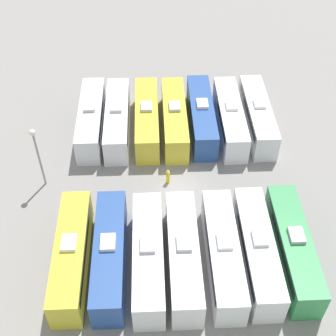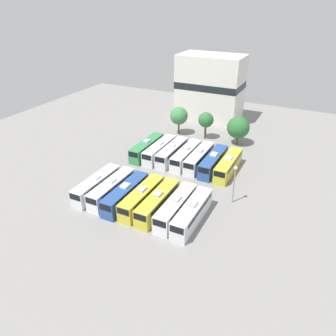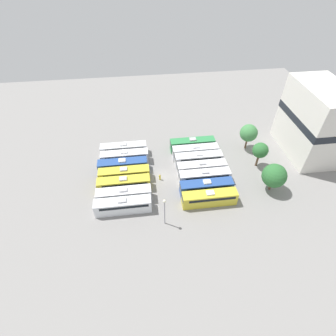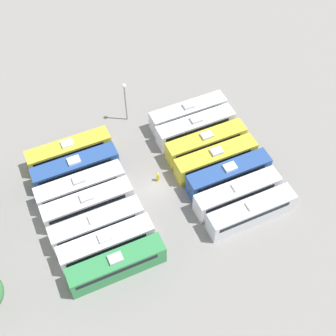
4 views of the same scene
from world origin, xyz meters
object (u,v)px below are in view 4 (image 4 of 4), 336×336
bus_5 (195,127)px  bus_6 (188,113)px  bus_3 (215,159)px  bus_10 (88,204)px  light_pole (125,96)px  bus_4 (206,143)px  bus_7 (116,265)px  bus_11 (80,187)px  bus_2 (228,174)px  bus_9 (97,225)px  bus_0 (251,212)px  worker_person (158,177)px  bus_1 (237,193)px  bus_8 (106,244)px  bus_12 (75,168)px  bus_13 (69,151)px

bus_5 → bus_6: 2.85m
bus_3 → bus_10: size_ratio=1.00×
light_pole → bus_4: bearing=-142.7°
bus_7 → bus_11: size_ratio=1.00×
bus_2 → bus_9: bearing=90.2°
bus_0 → worker_person: bearing=38.3°
bus_5 → bus_10: 18.92m
bus_1 → bus_2: 3.11m
bus_7 → bus_6: bearing=-44.5°
bus_8 → light_pole: light_pole is taller
bus_10 → bus_12: 6.06m
bus_0 → bus_5: 15.37m
bus_12 → bus_13: same height
bus_11 → bus_13: bearing=-4.0°
bus_1 → light_pole: (19.23, 7.50, 3.07)m
bus_0 → bus_1: 3.08m
bus_5 → bus_9: (-9.30, 17.89, 0.00)m
bus_0 → worker_person: bus_0 is taller
bus_2 → bus_9: 18.12m
bus_1 → bus_13: bearing=48.3°
bus_11 → worker_person: 10.16m
bus_4 → bus_7: same height
bus_4 → worker_person: size_ratio=6.93×
bus_8 → bus_10: (6.14, 0.23, 0.00)m
bus_1 → bus_10: (6.26, 17.70, 0.00)m
bus_9 → bus_2: bearing=-89.8°
bus_7 → bus_10: size_ratio=1.00×
bus_3 → light_pole: light_pole is taller
bus_7 → bus_9: size_ratio=1.00×
bus_6 → bus_7: (-18.04, 17.75, 0.00)m
worker_person → bus_1: bearing=-132.3°
light_pole → bus_1: bearing=-158.7°
bus_0 → bus_1: size_ratio=1.00×
bus_11 → bus_6: bearing=-71.7°
bus_2 → bus_10: 18.44m
bus_5 → bus_9: 20.16m
bus_11 → light_pole: size_ratio=1.65×
bus_6 → bus_7: size_ratio=1.00×
bus_1 → light_pole: light_pole is taller
bus_7 → light_pole: (22.13, -9.82, 3.07)m
bus_9 → bus_13: size_ratio=1.00×
bus_3 → bus_10: bearing=89.4°
bus_12 → light_pole: (6.92, -9.89, 3.07)m
bus_0 → bus_13: bearing=43.4°
bus_7 → bus_9: (5.90, 0.35, 0.00)m
bus_5 → bus_7: 23.21m
bus_1 → bus_3: bearing=-1.2°
bus_4 → bus_6: (6.06, -0.21, 0.00)m
bus_12 → worker_person: 10.92m
bus_10 → bus_12: same height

